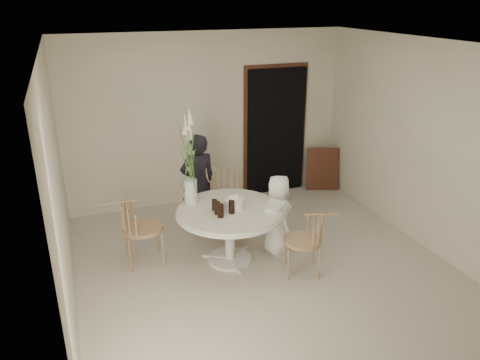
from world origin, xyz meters
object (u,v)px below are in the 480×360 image
object	(u,v)px
table	(230,217)
boy	(278,215)
chair_left	(132,223)
chair_right	(312,234)
girl	(198,183)
chair_far	(225,191)
birthday_cake	(234,204)
flower_vase	(190,168)

from	to	relation	value
table	boy	distance (m)	0.66
table	chair_left	distance (m)	1.21
chair_right	boy	xyz separation A→B (m)	(-0.19, 0.57, 0.03)
girl	chair_far	bearing A→B (deg)	152.93
chair_right	birthday_cake	xyz separation A→B (m)	(-0.78, 0.58, 0.28)
chair_left	flower_vase	world-z (taller)	flower_vase
boy	flower_vase	world-z (taller)	flower_vase
chair_left	girl	distance (m)	1.22
boy	flower_vase	size ratio (longest dim) A/B	0.88
chair_far	girl	distance (m)	0.40
chair_right	flower_vase	size ratio (longest dim) A/B	0.65
girl	flower_vase	bearing A→B (deg)	62.43
chair_left	boy	distance (m)	1.84
chair_right	chair_left	xyz separation A→B (m)	(-1.99, 0.95, 0.06)
birthday_cake	flower_vase	xyz separation A→B (m)	(-0.46, 0.34, 0.41)
chair_far	flower_vase	xyz separation A→B (m)	(-0.63, -0.51, 0.61)
chair_left	girl	bearing A→B (deg)	-56.92
boy	birthday_cake	size ratio (longest dim) A/B	4.30
table	flower_vase	xyz separation A→B (m)	(-0.40, 0.35, 0.59)
chair_far	girl	size ratio (longest dim) A/B	0.64
boy	birthday_cake	distance (m)	0.64
chair_far	chair_left	world-z (taller)	chair_far
chair_right	chair_left	size ratio (longest dim) A/B	0.90
flower_vase	chair_right	bearing A→B (deg)	-36.85
chair_far	girl	bearing A→B (deg)	150.32
table	chair_far	xyz separation A→B (m)	(0.24, 0.86, -0.03)
table	girl	bearing A→B (deg)	96.87
table	boy	world-z (taller)	boy
table	chair_right	size ratio (longest dim) A/B	1.67
table	chair_far	size ratio (longest dim) A/B	1.46
girl	boy	distance (m)	1.29
chair_left	birthday_cake	size ratio (longest dim) A/B	3.51
chair_right	girl	xyz separation A→B (m)	(-0.96, 1.58, 0.20)
chair_left	boy	xyz separation A→B (m)	(1.80, -0.37, -0.03)
flower_vase	table	bearing A→B (deg)	-41.06
table	girl	xyz separation A→B (m)	(-0.12, 1.00, 0.10)
chair_right	boy	size ratio (longest dim) A/B	0.74
chair_far	chair_left	distance (m)	1.47
table	chair_right	bearing A→B (deg)	-34.69
table	boy	bearing A→B (deg)	-0.68
boy	chair_right	bearing A→B (deg)	-159.38
birthday_cake	table	bearing A→B (deg)	-179.23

